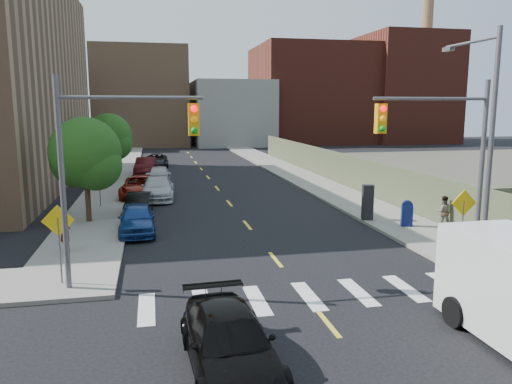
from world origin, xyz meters
name	(u,v)px	position (x,y,z in m)	size (l,w,h in m)	color
ground	(355,357)	(0.00, 0.00, 0.00)	(160.00, 160.00, 0.00)	black
sidewalk_nw	(122,166)	(-7.75, 41.50, 0.07)	(3.50, 73.00, 0.15)	gray
sidewalk_ne	(270,163)	(7.75, 41.50, 0.07)	(3.50, 73.00, 0.15)	gray
fence_north	(330,166)	(9.60, 28.00, 1.25)	(0.12, 44.00, 2.50)	#6D6F4E
gravel_lot	(508,171)	(28.00, 30.00, 0.03)	(36.00, 42.00, 0.06)	#595447
bg_bldg_west	(32,107)	(-22.00, 70.00, 6.00)	(14.00, 18.00, 12.00)	#592319
bg_bldg_midwest	(141,97)	(-6.00, 72.00, 7.50)	(14.00, 16.00, 15.00)	#8C6B4C
bg_bldg_center	(231,113)	(8.00, 70.00, 5.00)	(12.00, 16.00, 10.00)	gray
bg_bldg_east	(310,95)	(22.00, 72.00, 8.00)	(18.00, 18.00, 16.00)	#592319
bg_bldg_fareast	(403,89)	(38.00, 70.00, 9.00)	(14.00, 16.00, 18.00)	#592319
smokestack	(425,60)	(42.00, 70.00, 14.00)	(1.80, 1.80, 28.00)	#8C6B4C
signal_nw	(110,154)	(-5.98, 6.00, 4.53)	(4.59, 0.30, 7.00)	#59595E
signal_ne	(447,148)	(5.98, 6.00, 4.53)	(4.59, 0.30, 7.00)	#59595E
streetlight_ne	(486,127)	(8.20, 6.90, 5.22)	(0.25, 3.70, 9.00)	#59595E
warn_sign_nw	(59,230)	(-7.80, 6.50, 1.99)	(1.06, 0.06, 2.83)	#59595E
warn_sign_ne	(463,211)	(7.20, 6.50, 1.99)	(1.06, 0.06, 2.83)	#59595E
warn_sign_midwest	(99,175)	(-7.80, 20.00, 1.99)	(1.06, 0.06, 2.83)	#59595E
tree_west_near	(86,157)	(-8.00, 16.05, 3.48)	(3.66, 3.64, 5.52)	#332114
tree_west_far	(109,139)	(-8.00, 31.05, 3.48)	(3.66, 3.64, 5.52)	#332114
parked_car_blue	(137,219)	(-5.50, 13.42, 0.71)	(1.68, 4.18, 1.43)	navy
parked_car_black	(139,204)	(-5.50, 17.82, 0.61)	(1.29, 3.71, 1.22)	black
parked_car_red	(141,187)	(-5.50, 23.26, 0.74)	(2.45, 5.30, 1.47)	maroon
parked_car_silver	(158,188)	(-4.40, 22.44, 0.74)	(2.08, 5.11, 1.48)	#AFB2B7
parked_car_white	(159,175)	(-4.20, 29.10, 0.72)	(1.71, 4.24, 1.45)	#B4B4B4
parked_car_maroon	(146,166)	(-5.27, 34.89, 0.77)	(1.63, 4.66, 1.54)	#3F0C10
parked_car_grey	(157,160)	(-4.20, 40.77, 0.65)	(2.16, 4.69, 1.30)	black
black_sedan	(229,342)	(-3.09, 0.01, 0.69)	(1.92, 4.73, 1.37)	black
mailbox	(407,214)	(7.62, 11.59, 0.78)	(0.64, 0.56, 1.30)	navy
payphone	(368,202)	(6.30, 13.33, 1.07)	(0.55, 0.45, 1.85)	black
pedestrian_west	(66,231)	(-8.24, 10.39, 0.99)	(0.62, 0.40, 1.69)	gray
pedestrian_east	(443,212)	(9.20, 10.94, 0.94)	(0.77, 0.60, 1.58)	gray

